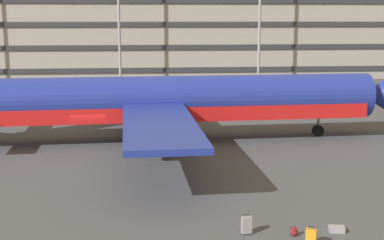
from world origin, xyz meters
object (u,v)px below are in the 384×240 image
Objects in this scene: suitcase_orange at (311,237)px; suitcase_small at (247,225)px; suitcase_silver at (337,229)px; airliner at (160,101)px; backpack_red at (294,232)px.

suitcase_small is (-2.47, 1.42, 0.04)m from suitcase_orange.
suitcase_silver is at bearing -1.36° from suitcase_small.
suitcase_small is (3.31, -18.17, -2.69)m from airliner.
suitcase_orange is 1.12m from backpack_red.
airliner is at bearing 106.03° from backpack_red.
suitcase_silver is at bearing 8.41° from backpack_red.
backpack_red is at bearing -11.09° from suitcase_small.
airliner is at bearing 100.31° from suitcase_small.
airliner reaches higher than suitcase_small.
airliner is 79.29× the size of backpack_red.
airliner reaches higher than backpack_red.
suitcase_small is at bearing 150.17° from suitcase_orange.
backpack_red reaches higher than suitcase_silver.
suitcase_silver is at bearing -68.02° from airliner.
suitcase_orange is 1.13× the size of suitcase_silver.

